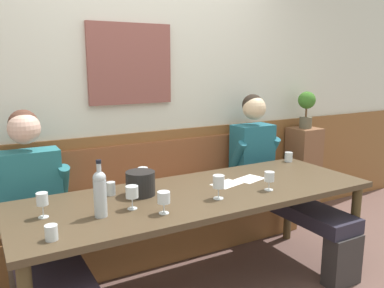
# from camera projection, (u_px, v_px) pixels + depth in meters

# --- Properties ---
(room_wall_back) EXTENTS (6.80, 0.12, 2.80)m
(room_wall_back) POSITION_uv_depth(u_px,v_px,m) (143.00, 88.00, 3.37)
(room_wall_back) COLOR silver
(room_wall_back) RESTS_ON ground
(wood_wainscot_panel) EXTENTS (6.80, 0.03, 1.03)m
(wood_wainscot_panel) POSITION_uv_depth(u_px,v_px,m) (148.00, 189.00, 3.51)
(wood_wainscot_panel) COLOR brown
(wood_wainscot_panel) RESTS_ON ground
(wall_bench) EXTENTS (2.77, 0.42, 0.94)m
(wall_bench) POSITION_uv_depth(u_px,v_px,m) (159.00, 222.00, 3.38)
(wall_bench) COLOR brown
(wall_bench) RESTS_ON ground
(dining_table) EXTENTS (2.47, 0.86, 0.75)m
(dining_table) POSITION_uv_depth(u_px,v_px,m) (199.00, 202.00, 2.71)
(dining_table) COLOR #4A3926
(dining_table) RESTS_ON ground
(person_right_seat) EXTENTS (0.54, 1.28, 1.30)m
(person_right_seat) POSITION_uv_depth(u_px,v_px,m) (38.00, 221.00, 2.51)
(person_right_seat) COLOR #37293C
(person_right_seat) RESTS_ON ground
(person_center_right_seat) EXTENTS (0.47, 1.28, 1.33)m
(person_center_right_seat) POSITION_uv_depth(u_px,v_px,m) (274.00, 173.00, 3.48)
(person_center_right_seat) COLOR #332F2F
(person_center_right_seat) RESTS_ON ground
(ice_bucket) EXTENTS (0.19, 0.19, 0.16)m
(ice_bucket) POSITION_uv_depth(u_px,v_px,m) (140.00, 183.00, 2.62)
(ice_bucket) COLOR black
(ice_bucket) RESTS_ON dining_table
(wine_bottle_clear_water) EXTENTS (0.07, 0.07, 0.33)m
(wine_bottle_clear_water) POSITION_uv_depth(u_px,v_px,m) (100.00, 192.00, 2.24)
(wine_bottle_clear_water) COLOR #B6C0C6
(wine_bottle_clear_water) RESTS_ON dining_table
(wine_glass_by_bottle) EXTENTS (0.07, 0.07, 0.14)m
(wine_glass_by_bottle) POSITION_uv_depth(u_px,v_px,m) (143.00, 174.00, 2.79)
(wine_glass_by_bottle) COLOR silver
(wine_glass_by_bottle) RESTS_ON dining_table
(wine_glass_center_front) EXTENTS (0.07, 0.07, 0.13)m
(wine_glass_center_front) POSITION_uv_depth(u_px,v_px,m) (269.00, 177.00, 2.72)
(wine_glass_center_front) COLOR silver
(wine_glass_center_front) RESTS_ON dining_table
(wine_glass_near_bucket) EXTENTS (0.07, 0.07, 0.15)m
(wine_glass_near_bucket) POSITION_uv_depth(u_px,v_px,m) (42.00, 200.00, 2.23)
(wine_glass_near_bucket) COLOR silver
(wine_glass_near_bucket) RESTS_ON dining_table
(wine_glass_right_end) EXTENTS (0.08, 0.08, 0.14)m
(wine_glass_right_end) POSITION_uv_depth(u_px,v_px,m) (132.00, 192.00, 2.37)
(wine_glass_right_end) COLOR silver
(wine_glass_right_end) RESTS_ON dining_table
(wine_glass_center_rear) EXTENTS (0.08, 0.08, 0.13)m
(wine_glass_center_rear) POSITION_uv_depth(u_px,v_px,m) (164.00, 198.00, 2.30)
(wine_glass_center_rear) COLOR silver
(wine_glass_center_rear) RESTS_ON dining_table
(wine_glass_mid_right) EXTENTS (0.08, 0.08, 0.16)m
(wine_glass_mid_right) POSITION_uv_depth(u_px,v_px,m) (219.00, 183.00, 2.55)
(wine_glass_mid_right) COLOR silver
(wine_glass_mid_right) RESTS_ON dining_table
(water_tumbler_center) EXTENTS (0.06, 0.06, 0.09)m
(water_tumbler_center) POSITION_uv_depth(u_px,v_px,m) (111.00, 189.00, 2.63)
(water_tumbler_center) COLOR silver
(water_tumbler_center) RESTS_ON dining_table
(water_tumbler_right) EXTENTS (0.06, 0.06, 0.08)m
(water_tumbler_right) POSITION_uv_depth(u_px,v_px,m) (51.00, 233.00, 1.96)
(water_tumbler_right) COLOR silver
(water_tumbler_right) RESTS_ON dining_table
(water_tumbler_left) EXTENTS (0.07, 0.07, 0.08)m
(water_tumbler_left) POSITION_uv_depth(u_px,v_px,m) (289.00, 157.00, 3.52)
(water_tumbler_left) COLOR silver
(water_tumbler_left) RESTS_ON dining_table
(tasting_sheet_left_guest) EXTENTS (0.24, 0.20, 0.00)m
(tasting_sheet_left_guest) POSITION_uv_depth(u_px,v_px,m) (227.00, 184.00, 2.87)
(tasting_sheet_left_guest) COLOR white
(tasting_sheet_left_guest) RESTS_ON dining_table
(tasting_sheet_right_guest) EXTENTS (0.24, 0.20, 0.00)m
(tasting_sheet_right_guest) POSITION_uv_depth(u_px,v_px,m) (250.00, 179.00, 2.99)
(tasting_sheet_right_guest) COLOR white
(tasting_sheet_right_guest) RESTS_ON dining_table
(corner_pedestal) EXTENTS (0.28, 0.28, 0.95)m
(corner_pedestal) POSITION_uv_depth(u_px,v_px,m) (303.00, 172.00, 4.18)
(corner_pedestal) COLOR brown
(corner_pedestal) RESTS_ON ground
(potted_plant) EXTENTS (0.18, 0.18, 0.38)m
(potted_plant) POSITION_uv_depth(u_px,v_px,m) (306.00, 106.00, 4.03)
(potted_plant) COLOR brown
(potted_plant) RESTS_ON corner_pedestal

